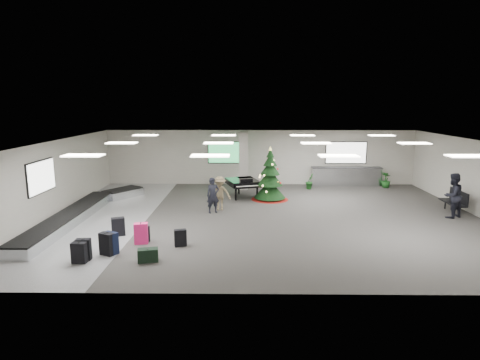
{
  "coord_description": "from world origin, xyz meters",
  "views": [
    {
      "loc": [
        -0.92,
        -16.42,
        4.76
      ],
      "look_at": [
        -1.13,
        1.0,
        1.4
      ],
      "focal_mm": 30.0,
      "sensor_mm": 36.0,
      "label": 1
    }
  ],
  "objects_px": {
    "traveler_a": "(213,195)",
    "baggage_carousel": "(82,212)",
    "pink_suitcase": "(141,233)",
    "traveler_b": "(220,193)",
    "grand_piano": "(243,183)",
    "service_counter": "(346,176)",
    "christmas_tree": "(270,182)",
    "traveler_bench": "(453,196)",
    "potted_plant_right": "(386,180)",
    "bench": "(455,200)",
    "potted_plant_left": "(310,181)"
  },
  "relations": [
    {
      "from": "grand_piano",
      "to": "traveler_bench",
      "type": "distance_m",
      "value": 9.52
    },
    {
      "from": "service_counter",
      "to": "potted_plant_right",
      "type": "relative_size",
      "value": 4.52
    },
    {
      "from": "baggage_carousel",
      "to": "potted_plant_left",
      "type": "bearing_deg",
      "value": 28.61
    },
    {
      "from": "traveler_a",
      "to": "traveler_b",
      "type": "height_order",
      "value": "traveler_a"
    },
    {
      "from": "traveler_bench",
      "to": "traveler_a",
      "type": "bearing_deg",
      "value": -31.05
    },
    {
      "from": "christmas_tree",
      "to": "traveler_a",
      "type": "xyz_separation_m",
      "value": [
        -2.64,
        -2.52,
        -0.13
      ]
    },
    {
      "from": "grand_piano",
      "to": "traveler_a",
      "type": "bearing_deg",
      "value": -131.31
    },
    {
      "from": "traveler_b",
      "to": "traveler_bench",
      "type": "height_order",
      "value": "traveler_bench"
    },
    {
      "from": "baggage_carousel",
      "to": "christmas_tree",
      "type": "relative_size",
      "value": 3.66
    },
    {
      "from": "grand_piano",
      "to": "potted_plant_left",
      "type": "height_order",
      "value": "grand_piano"
    },
    {
      "from": "baggage_carousel",
      "to": "christmas_tree",
      "type": "xyz_separation_m",
      "value": [
        8.17,
        3.24,
        0.7
      ]
    },
    {
      "from": "baggage_carousel",
      "to": "service_counter",
      "type": "xyz_separation_m",
      "value": [
        12.84,
        6.73,
        0.33
      ]
    },
    {
      "from": "service_counter",
      "to": "traveler_b",
      "type": "height_order",
      "value": "traveler_b"
    },
    {
      "from": "grand_piano",
      "to": "potted_plant_left",
      "type": "bearing_deg",
      "value": 10.46
    },
    {
      "from": "pink_suitcase",
      "to": "traveler_b",
      "type": "bearing_deg",
      "value": 51.64
    },
    {
      "from": "traveler_b",
      "to": "traveler_bench",
      "type": "relative_size",
      "value": 0.81
    },
    {
      "from": "pink_suitcase",
      "to": "grand_piano",
      "type": "bearing_deg",
      "value": 53.86
    },
    {
      "from": "traveler_b",
      "to": "potted_plant_left",
      "type": "relative_size",
      "value": 1.74
    },
    {
      "from": "traveler_a",
      "to": "traveler_bench",
      "type": "bearing_deg",
      "value": -24.0
    },
    {
      "from": "bench",
      "to": "traveler_bench",
      "type": "relative_size",
      "value": 0.85
    },
    {
      "from": "bench",
      "to": "potted_plant_left",
      "type": "height_order",
      "value": "bench"
    },
    {
      "from": "traveler_bench",
      "to": "potted_plant_left",
      "type": "bearing_deg",
      "value": -75.75
    },
    {
      "from": "christmas_tree",
      "to": "bench",
      "type": "height_order",
      "value": "christmas_tree"
    },
    {
      "from": "traveler_a",
      "to": "traveler_bench",
      "type": "height_order",
      "value": "traveler_bench"
    },
    {
      "from": "baggage_carousel",
      "to": "traveler_bench",
      "type": "distance_m",
      "value": 15.63
    },
    {
      "from": "traveler_a",
      "to": "baggage_carousel",
      "type": "bearing_deg",
      "value": 166.94
    },
    {
      "from": "service_counter",
      "to": "bench",
      "type": "xyz_separation_m",
      "value": [
        3.33,
        -5.86,
        0.02
      ]
    },
    {
      "from": "pink_suitcase",
      "to": "traveler_b",
      "type": "distance_m",
      "value": 5.1
    },
    {
      "from": "baggage_carousel",
      "to": "potted_plant_left",
      "type": "xyz_separation_m",
      "value": [
        10.56,
        5.76,
        0.23
      ]
    },
    {
      "from": "pink_suitcase",
      "to": "potted_plant_left",
      "type": "height_order",
      "value": "potted_plant_left"
    },
    {
      "from": "pink_suitcase",
      "to": "grand_piano",
      "type": "distance_m",
      "value": 7.8
    },
    {
      "from": "potted_plant_left",
      "to": "service_counter",
      "type": "bearing_deg",
      "value": 23.1
    },
    {
      "from": "service_counter",
      "to": "traveler_bench",
      "type": "height_order",
      "value": "traveler_bench"
    },
    {
      "from": "grand_piano",
      "to": "potted_plant_right",
      "type": "relative_size",
      "value": 2.44
    },
    {
      "from": "pink_suitcase",
      "to": "traveler_bench",
      "type": "xyz_separation_m",
      "value": [
        12.25,
        3.34,
        0.59
      ]
    },
    {
      "from": "service_counter",
      "to": "grand_piano",
      "type": "relative_size",
      "value": 1.85
    },
    {
      "from": "potted_plant_left",
      "to": "potted_plant_right",
      "type": "distance_m",
      "value": 4.44
    },
    {
      "from": "christmas_tree",
      "to": "traveler_bench",
      "type": "relative_size",
      "value": 1.4
    },
    {
      "from": "service_counter",
      "to": "baggage_carousel",
      "type": "bearing_deg",
      "value": -152.33
    },
    {
      "from": "traveler_b",
      "to": "service_counter",
      "type": "bearing_deg",
      "value": 42.52
    },
    {
      "from": "service_counter",
      "to": "pink_suitcase",
      "type": "height_order",
      "value": "service_counter"
    },
    {
      "from": "grand_piano",
      "to": "traveler_b",
      "type": "height_order",
      "value": "traveler_b"
    },
    {
      "from": "traveler_b",
      "to": "christmas_tree",
      "type": "bearing_deg",
      "value": 44.92
    },
    {
      "from": "baggage_carousel",
      "to": "traveler_b",
      "type": "xyz_separation_m",
      "value": [
        5.8,
        1.21,
        0.55
      ]
    },
    {
      "from": "service_counter",
      "to": "christmas_tree",
      "type": "relative_size",
      "value": 1.53
    },
    {
      "from": "baggage_carousel",
      "to": "potted_plant_left",
      "type": "height_order",
      "value": "potted_plant_left"
    },
    {
      "from": "baggage_carousel",
      "to": "christmas_tree",
      "type": "height_order",
      "value": "christmas_tree"
    },
    {
      "from": "pink_suitcase",
      "to": "christmas_tree",
      "type": "height_order",
      "value": "christmas_tree"
    },
    {
      "from": "pink_suitcase",
      "to": "traveler_a",
      "type": "relative_size",
      "value": 0.48
    },
    {
      "from": "grand_piano",
      "to": "traveler_bench",
      "type": "xyz_separation_m",
      "value": [
        8.79,
        -3.64,
        0.2
      ]
    }
  ]
}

